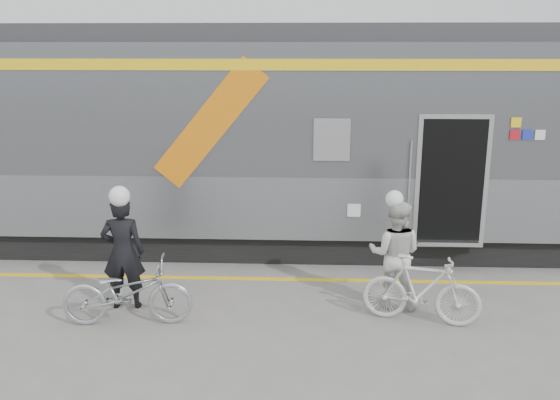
# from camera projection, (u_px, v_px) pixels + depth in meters

# --- Properties ---
(ground) EXTENTS (90.00, 90.00, 0.00)m
(ground) POSITION_uv_depth(u_px,v_px,m) (283.00, 342.00, 7.70)
(ground) COLOR slate
(ground) RESTS_ON ground
(train) EXTENTS (24.00, 3.17, 4.10)m
(train) POSITION_uv_depth(u_px,v_px,m) (318.00, 138.00, 11.22)
(train) COLOR black
(train) RESTS_ON ground
(safety_strip) EXTENTS (24.00, 0.12, 0.01)m
(safety_strip) POSITION_uv_depth(u_px,v_px,m) (288.00, 279.00, 9.78)
(safety_strip) COLOR yellow
(safety_strip) RESTS_ON ground
(man) EXTENTS (0.65, 0.46, 1.69)m
(man) POSITION_uv_depth(u_px,v_px,m) (123.00, 252.00, 8.56)
(man) COLOR black
(man) RESTS_ON ground
(bicycle_left) EXTENTS (1.82, 0.78, 0.93)m
(bicycle_left) POSITION_uv_depth(u_px,v_px,m) (127.00, 292.00, 8.11)
(bicycle_left) COLOR #A6A9AE
(bicycle_left) RESTS_ON ground
(woman) EXTENTS (0.90, 0.78, 1.61)m
(woman) POSITION_uv_depth(u_px,v_px,m) (395.00, 254.00, 8.62)
(woman) COLOR silver
(woman) RESTS_ON ground
(bicycle_right) EXTENTS (1.68, 0.83, 0.97)m
(bicycle_right) POSITION_uv_depth(u_px,v_px,m) (421.00, 290.00, 8.15)
(bicycle_right) COLOR beige
(bicycle_right) RESTS_ON ground
(helmet_man) EXTENTS (0.29, 0.29, 0.29)m
(helmet_man) POSITION_uv_depth(u_px,v_px,m) (118.00, 186.00, 8.31)
(helmet_man) COLOR white
(helmet_man) RESTS_ON man
(helmet_woman) EXTENTS (0.26, 0.26, 0.26)m
(helmet_woman) POSITION_uv_depth(u_px,v_px,m) (398.00, 192.00, 8.38)
(helmet_woman) COLOR white
(helmet_woman) RESTS_ON woman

